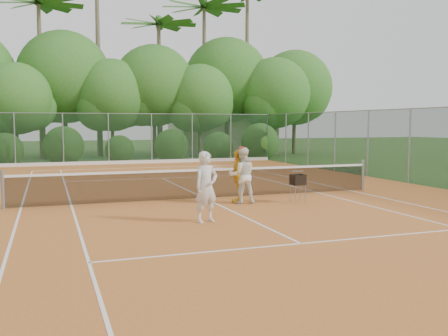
# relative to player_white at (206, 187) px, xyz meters

# --- Properties ---
(ground) EXTENTS (120.00, 120.00, 0.00)m
(ground) POSITION_rel_player_white_xyz_m (1.12, 3.66, -0.89)
(ground) COLOR #284A1A
(ground) RESTS_ON ground
(clay_court) EXTENTS (18.00, 36.00, 0.02)m
(clay_court) POSITION_rel_player_white_xyz_m (1.12, 3.66, -0.88)
(clay_court) COLOR #B8692A
(clay_court) RESTS_ON ground
(club_building) EXTENTS (8.00, 5.00, 3.00)m
(club_building) POSITION_rel_player_white_xyz_m (10.12, 27.66, 0.61)
(club_building) COLOR beige
(club_building) RESTS_ON ground
(tennis_net) EXTENTS (11.97, 0.10, 1.10)m
(tennis_net) POSITION_rel_player_white_xyz_m (1.12, 3.66, -0.35)
(tennis_net) COLOR gray
(tennis_net) RESTS_ON clay_court
(player_white) EXTENTS (0.73, 0.58, 1.73)m
(player_white) POSITION_rel_player_white_xyz_m (0.00, 0.00, 0.00)
(player_white) COLOR silver
(player_white) RESTS_ON clay_court
(player_center_grp) EXTENTS (0.89, 0.74, 1.71)m
(player_center_grp) POSITION_rel_player_white_xyz_m (1.89, 2.41, -0.02)
(player_center_grp) COLOR white
(player_center_grp) RESTS_ON clay_court
(player_yellow) EXTENTS (0.70, 1.02, 1.61)m
(player_yellow) POSITION_rel_player_white_xyz_m (1.83, 2.57, -0.06)
(player_yellow) COLOR gold
(player_yellow) RESTS_ON clay_court
(ball_hopper) EXTENTS (0.38, 0.38, 0.86)m
(ball_hopper) POSITION_rel_player_white_xyz_m (3.53, 1.94, -0.18)
(ball_hopper) COLOR gray
(ball_hopper) RESTS_ON clay_court
(stray_ball_a) EXTENTS (0.07, 0.07, 0.07)m
(stray_ball_a) POSITION_rel_player_white_xyz_m (1.74, 13.41, -0.83)
(stray_ball_a) COLOR #E6EE37
(stray_ball_a) RESTS_ON clay_court
(stray_ball_b) EXTENTS (0.07, 0.07, 0.07)m
(stray_ball_b) POSITION_rel_player_white_xyz_m (-0.74, 15.74, -0.83)
(stray_ball_b) COLOR #BED431
(stray_ball_b) RESTS_ON clay_court
(stray_ball_c) EXTENTS (0.07, 0.07, 0.07)m
(stray_ball_c) POSITION_rel_player_white_xyz_m (2.29, 13.84, -0.83)
(stray_ball_c) COLOR #B1C62E
(stray_ball_c) RESTS_ON clay_court
(court_markings) EXTENTS (11.03, 23.83, 0.01)m
(court_markings) POSITION_rel_player_white_xyz_m (1.12, 3.66, -0.86)
(court_markings) COLOR white
(court_markings) RESTS_ON clay_court
(fence_back) EXTENTS (18.07, 0.07, 3.00)m
(fence_back) POSITION_rel_player_white_xyz_m (1.12, 18.66, 0.63)
(fence_back) COLOR #19381E
(fence_back) RESTS_ON clay_court
(tropical_treeline) EXTENTS (32.10, 8.49, 15.03)m
(tropical_treeline) POSITION_rel_player_white_xyz_m (2.55, 23.88, 4.23)
(tropical_treeline) COLOR brown
(tropical_treeline) RESTS_ON ground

